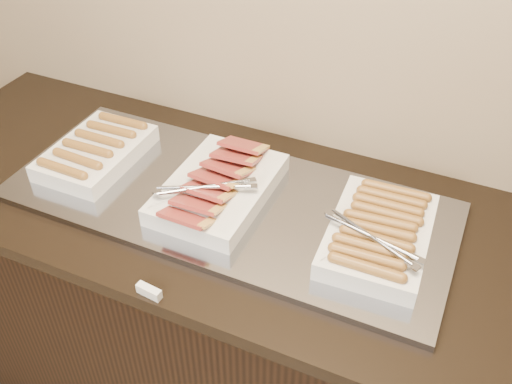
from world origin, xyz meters
TOP-DOWN VIEW (x-y plane):
  - counter at (0.00, 2.13)m, footprint 2.06×0.76m
  - warming_tray at (-0.00, 2.13)m, footprint 1.20×0.50m
  - dish_left at (-0.43, 2.13)m, footprint 0.22×0.33m
  - dish_center at (-0.03, 2.13)m, footprint 0.27×0.40m
  - dish_right at (0.41, 2.13)m, footprint 0.27×0.36m
  - label_holder at (-0.02, 1.77)m, footprint 0.06×0.02m

SIDE VIEW (x-z plane):
  - counter at x=0.00m, z-range 0.00..0.90m
  - warming_tray at x=0.00m, z-range 0.90..0.92m
  - label_holder at x=-0.02m, z-range 0.90..0.92m
  - dish_left at x=-0.43m, z-range 0.91..0.98m
  - dish_center at x=-0.03m, z-range 0.91..1.00m
  - dish_right at x=0.41m, z-range 0.91..0.99m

